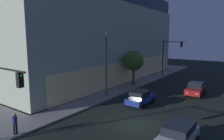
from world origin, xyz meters
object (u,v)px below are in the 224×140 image
object	(u,v)px
street_lamp_sidewalk	(106,57)
sidewalk_tree	(134,61)
car_silver	(177,136)
car_blue	(141,98)
traffic_light_far_corner	(169,52)
traffic_light_near_corner	(4,91)
car_red	(195,89)
modern_building	(73,37)
pedestrian_waiting	(15,122)

from	to	relation	value
street_lamp_sidewalk	sidewalk_tree	xyz separation A→B (m)	(7.49, 0.32, -1.21)
car_silver	car_blue	distance (m)	9.20
street_lamp_sidewalk	car_silver	size ratio (longest dim) A/B	1.73
traffic_light_far_corner	traffic_light_near_corner	bearing A→B (deg)	-179.51
traffic_light_near_corner	sidewalk_tree	distance (m)	21.21
traffic_light_near_corner	traffic_light_far_corner	xyz separation A→B (m)	(31.69, 0.27, 0.80)
street_lamp_sidewalk	car_red	xyz separation A→B (m)	(7.33, -9.02, -4.30)
modern_building	car_red	world-z (taller)	modern_building
traffic_light_far_corner	car_blue	size ratio (longest dim) A/B	1.70
traffic_light_near_corner	pedestrian_waiting	xyz separation A→B (m)	(1.19, 1.12, -2.83)
car_blue	sidewalk_tree	bearing A→B (deg)	34.05
modern_building	car_silver	size ratio (longest dim) A/B	8.09
traffic_light_near_corner	modern_building	bearing A→B (deg)	36.76
street_lamp_sidewalk	car_red	bearing A→B (deg)	-50.90
traffic_light_far_corner	sidewalk_tree	bearing A→B (deg)	170.15
car_red	modern_building	bearing A→B (deg)	85.90
sidewalk_tree	car_silver	bearing A→B (deg)	-141.73
traffic_light_near_corner	traffic_light_far_corner	bearing A→B (deg)	0.49
sidewalk_tree	car_blue	world-z (taller)	sidewalk_tree
traffic_light_near_corner	car_blue	bearing A→B (deg)	-13.41
traffic_light_far_corner	sidewalk_tree	distance (m)	10.77
modern_building	pedestrian_waiting	world-z (taller)	modern_building
modern_building	traffic_light_far_corner	size ratio (longest dim) A/B	5.37
car_red	traffic_light_far_corner	bearing A→B (deg)	34.95
pedestrian_waiting	car_red	distance (m)	21.46
street_lamp_sidewalk	car_silver	world-z (taller)	street_lamp_sidewalk
modern_building	traffic_light_far_corner	bearing A→B (deg)	-61.62
sidewalk_tree	car_blue	size ratio (longest dim) A/B	1.32
car_blue	pedestrian_waiting	bearing A→B (deg)	160.48
traffic_light_near_corner	street_lamp_sidewalk	bearing A→B (deg)	7.49
traffic_light_far_corner	modern_building	bearing A→B (deg)	118.38
traffic_light_far_corner	car_red	bearing A→B (deg)	-145.05
traffic_light_far_corner	street_lamp_sidewalk	size ratio (longest dim) A/B	0.87
modern_building	car_blue	size ratio (longest dim) A/B	9.15
traffic_light_near_corner	car_silver	world-z (taller)	traffic_light_near_corner
car_silver	car_blue	size ratio (longest dim) A/B	1.13
street_lamp_sidewalk	car_blue	distance (m)	6.59
traffic_light_near_corner	pedestrian_waiting	size ratio (longest dim) A/B	3.39
modern_building	sidewalk_tree	size ratio (longest dim) A/B	6.94
car_silver	traffic_light_near_corner	bearing A→B (deg)	124.78
traffic_light_near_corner	street_lamp_sidewalk	world-z (taller)	street_lamp_sidewalk
street_lamp_sidewalk	pedestrian_waiting	world-z (taller)	street_lamp_sidewalk
modern_building	car_red	distance (m)	25.20
car_silver	modern_building	bearing A→B (deg)	58.48
street_lamp_sidewalk	car_blue	size ratio (longest dim) A/B	1.95
traffic_light_near_corner	car_blue	distance (m)	14.03
traffic_light_near_corner	traffic_light_far_corner	distance (m)	31.70
sidewalk_tree	car_silver	xyz separation A→B (m)	(-14.58, -11.50, -3.09)
pedestrian_waiting	car_blue	bearing A→B (deg)	-19.52
traffic_light_far_corner	car_blue	xyz separation A→B (m)	(-18.39, -3.44, -3.96)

